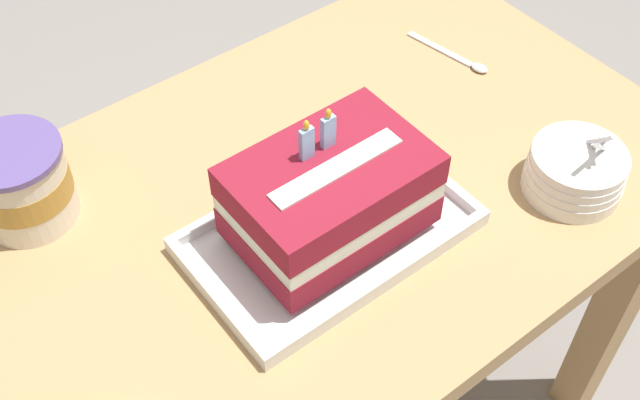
% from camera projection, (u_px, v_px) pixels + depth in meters
% --- Properties ---
extents(dining_table, '(1.02, 0.63, 0.69)m').
position_uv_depth(dining_table, '(312.00, 251.00, 1.12)').
color(dining_table, tan).
rests_on(dining_table, ground_plane).
extents(foil_tray, '(0.34, 0.21, 0.02)m').
position_uv_depth(foil_tray, '(329.00, 234.00, 0.98)').
color(foil_tray, silver).
rests_on(foil_tray, dining_table).
extents(birthday_cake, '(0.23, 0.15, 0.16)m').
position_uv_depth(birthday_cake, '(330.00, 195.00, 0.93)').
color(birthday_cake, maroon).
rests_on(birthday_cake, foil_tray).
extents(bowl_stack, '(0.13, 0.13, 0.12)m').
position_uv_depth(bowl_stack, '(575.00, 171.00, 1.02)').
color(bowl_stack, white).
rests_on(bowl_stack, dining_table).
extents(ice_cream_tub, '(0.12, 0.12, 0.11)m').
position_uv_depth(ice_cream_tub, '(21.00, 183.00, 0.97)').
color(ice_cream_tub, silver).
rests_on(ice_cream_tub, dining_table).
extents(serving_spoon_near_tray, '(0.04, 0.15, 0.01)m').
position_uv_depth(serving_spoon_near_tray, '(462.00, 59.00, 1.21)').
color(serving_spoon_near_tray, silver).
rests_on(serving_spoon_near_tray, dining_table).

